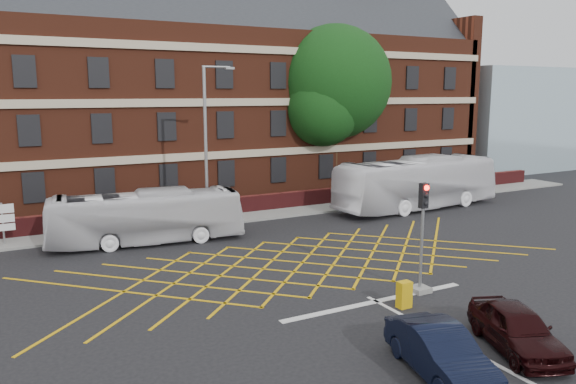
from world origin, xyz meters
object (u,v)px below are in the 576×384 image
traffic_light_near (422,248)px  deciduous_tree (334,90)px  utility_cabinet (404,295)px  bus_left (146,217)px  direction_signs (2,219)px  street_lamp (208,175)px  car_maroon (517,328)px  car_navy (440,352)px  bus_right (417,183)px

traffic_light_near → deciduous_tree: bearing=66.1°
deciduous_tree → utility_cabinet: deciduous_tree is taller
bus_left → direction_signs: (-6.48, 2.91, 0.02)m
street_lamp → bus_left: bearing=-162.4°
bus_left → street_lamp: bearing=-65.0°
car_maroon → utility_cabinet: (-0.75, 4.24, -0.20)m
direction_signs → car_maroon: bearing=-57.2°
traffic_light_near → car_maroon: bearing=-99.3°
car_maroon → utility_cabinet: bearing=121.8°
car_maroon → utility_cabinet: car_maroon is taller
car_maroon → direction_signs: 24.17m
direction_signs → utility_cabinet: 20.28m
car_maroon → deciduous_tree: 27.81m
traffic_light_near → utility_cabinet: traffic_light_near is taller
utility_cabinet → deciduous_tree: bearing=63.4°
deciduous_tree → traffic_light_near: bearing=-113.9°
deciduous_tree → direction_signs: size_ratio=5.74×
street_lamp → direction_signs: street_lamp is taller
car_navy → utility_cabinet: (2.37, 4.32, -0.20)m
car_maroon → traffic_light_near: (0.85, 5.21, 1.08)m
bus_right → traffic_light_near: traffic_light_near is taller
street_lamp → utility_cabinet: bearing=-81.9°
bus_left → traffic_light_near: size_ratio=2.29×
direction_signs → bus_right: bearing=-6.4°
car_navy → street_lamp: bearing=102.0°
deciduous_tree → traffic_light_near: (-8.82, -19.87, -6.04)m
car_navy → deciduous_tree: 29.11m
street_lamp → direction_signs: bearing=170.6°
traffic_light_near → direction_signs: 20.56m
bus_left → car_navy: 17.84m
traffic_light_near → street_lamp: size_ratio=0.47×
car_navy → direction_signs: 22.71m
bus_right → car_maroon: size_ratio=3.07×
utility_cabinet → car_maroon: bearing=-80.0°
car_navy → bus_right: bearing=63.4°
car_maroon → street_lamp: (-2.80, 18.61, 2.44)m
car_navy → direction_signs: bearing=129.0°
car_navy → street_lamp: 18.85m
bus_right → direction_signs: 24.70m
car_navy → car_maroon: (3.12, 0.08, 0.00)m
car_maroon → bus_left: bearing=132.6°
direction_signs → utility_cabinet: size_ratio=2.27×
car_navy → utility_cabinet: 4.93m
deciduous_tree → utility_cabinet: bearing=-116.6°
bus_left → car_navy: (3.49, -17.48, -0.68)m
deciduous_tree → traffic_light_near: size_ratio=2.95×
bus_right → utility_cabinet: bus_right is taller
bus_right → car_navy: bus_right is taller
utility_cabinet → car_navy: bearing=-118.7°
direction_signs → street_lamp: bearing=-9.4°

